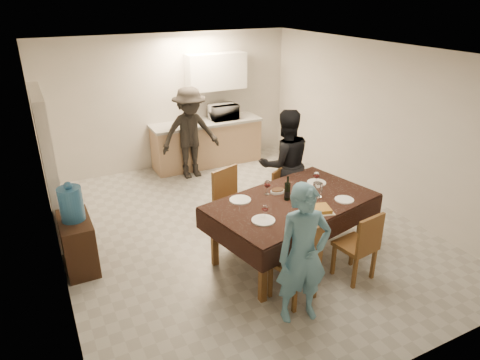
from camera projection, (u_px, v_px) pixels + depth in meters
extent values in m
cube|color=#A4A5A0|center=(240.00, 229.00, 6.48)|extent=(5.00, 6.00, 0.02)
cube|color=white|center=(240.00, 51.00, 5.42)|extent=(5.00, 6.00, 0.02)
cube|color=beige|center=(171.00, 102.00, 8.40)|extent=(5.00, 0.02, 2.60)
cube|color=beige|center=(405.00, 258.00, 3.50)|extent=(5.00, 0.02, 2.60)
cube|color=beige|center=(46.00, 181.00, 4.92)|extent=(0.02, 6.00, 2.60)
cube|color=beige|center=(376.00, 125.00, 6.98)|extent=(0.02, 6.00, 2.60)
cube|color=beige|center=(49.00, 165.00, 6.03)|extent=(0.15, 1.40, 2.10)
cube|color=tan|center=(207.00, 144.00, 8.74)|extent=(2.20, 0.60, 0.86)
cube|color=#9B9A96|center=(206.00, 123.00, 8.55)|extent=(2.24, 0.64, 0.05)
cube|color=white|center=(216.00, 71.00, 8.40)|extent=(1.20, 0.34, 0.70)
cube|color=black|center=(292.00, 202.00, 5.51)|extent=(2.35, 1.67, 0.04)
cube|color=brown|center=(291.00, 230.00, 5.68)|extent=(0.08, 0.08, 0.79)
cube|color=brown|center=(294.00, 262.00, 4.84)|extent=(0.56, 0.56, 0.05)
cube|color=brown|center=(306.00, 251.00, 4.57)|extent=(0.44, 0.17, 0.48)
cube|color=brown|center=(355.00, 245.00, 5.23)|extent=(0.48, 0.48, 0.05)
cube|color=brown|center=(369.00, 235.00, 4.97)|extent=(0.42, 0.10, 0.45)
cube|color=brown|center=(235.00, 207.00, 6.06)|extent=(0.59, 0.59, 0.06)
cube|color=brown|center=(242.00, 195.00, 5.78)|extent=(0.46, 0.19, 0.50)
cube|color=brown|center=(289.00, 199.00, 6.46)|extent=(0.53, 0.53, 0.05)
cube|color=brown|center=(296.00, 189.00, 6.22)|extent=(0.37, 0.21, 0.42)
cube|color=black|center=(78.00, 243.00, 5.46)|extent=(0.38, 0.75, 0.70)
cylinder|color=teal|center=(71.00, 204.00, 5.23)|extent=(0.29, 0.29, 0.43)
cylinder|color=white|center=(317.00, 190.00, 5.57)|extent=(0.12, 0.12, 0.19)
cube|color=#AB7B32|center=(316.00, 209.00, 5.22)|extent=(0.45, 0.39, 0.05)
cylinder|color=white|center=(304.00, 188.00, 5.76)|extent=(0.17, 0.17, 0.07)
cylinder|color=white|center=(278.00, 192.00, 5.70)|extent=(0.19, 0.19, 0.03)
cylinder|color=white|center=(263.00, 220.00, 5.00)|extent=(0.28, 0.28, 0.02)
cylinder|color=white|center=(344.00, 200.00, 5.50)|extent=(0.24, 0.24, 0.01)
cylinder|color=white|center=(240.00, 200.00, 5.49)|extent=(0.28, 0.28, 0.02)
cylinder|color=white|center=(316.00, 183.00, 5.99)|extent=(0.26, 0.26, 0.02)
imported|color=white|center=(223.00, 112.00, 8.64)|extent=(0.55, 0.37, 0.30)
imported|color=#598FAA|center=(303.00, 255.00, 4.43)|extent=(0.65, 0.49, 1.59)
imported|color=black|center=(285.00, 164.00, 6.57)|extent=(0.94, 0.80, 1.72)
imported|color=black|center=(190.00, 133.00, 7.98)|extent=(1.12, 0.64, 1.73)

